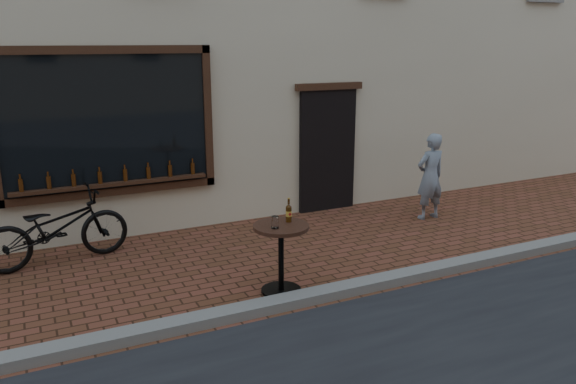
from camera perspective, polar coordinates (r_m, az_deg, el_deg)
name	(u,v)px	position (r m, az deg, el deg)	size (l,w,h in m)	color
ground	(330,305)	(6.81, 4.24, -11.42)	(90.00, 90.00, 0.00)	#552E1B
kerb	(321,294)	(6.94, 3.42, -10.32)	(90.00, 0.25, 0.12)	slate
cargo_bicycle	(53,228)	(8.44, -22.77, -3.37)	(2.35, 0.98, 1.11)	black
bistro_table	(281,244)	(6.89, -0.69, -5.34)	(0.68, 0.68, 1.18)	black
pedestrian	(430,176)	(10.05, 14.25, 1.54)	(0.55, 0.36, 1.51)	gray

